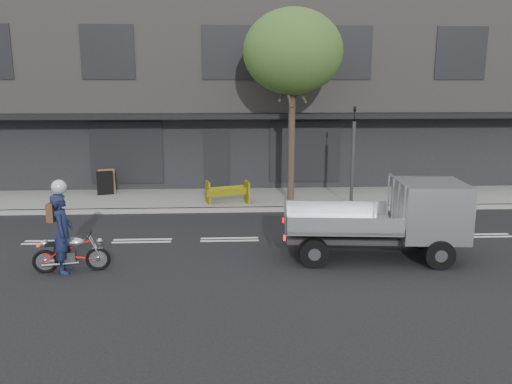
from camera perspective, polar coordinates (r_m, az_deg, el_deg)
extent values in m
plane|color=black|center=(13.90, -3.04, -5.45)|extent=(80.00, 80.00, 0.00)
cube|color=gray|center=(18.42, -3.03, -0.81)|extent=(32.00, 3.20, 0.15)
cube|color=gray|center=(16.86, -3.03, -2.03)|extent=(32.00, 0.20, 0.15)
cube|color=slate|center=(24.55, -3.12, 11.66)|extent=(26.00, 10.00, 8.00)
cylinder|color=#382B21|center=(17.72, 4.06, 4.98)|extent=(0.24, 0.24, 4.00)
ellipsoid|color=#335821|center=(17.61, 4.23, 15.70)|extent=(3.40, 3.40, 2.89)
cylinder|color=#2D2D30|center=(17.32, 10.97, 2.96)|extent=(0.12, 0.12, 3.00)
imported|color=black|center=(17.13, 11.20, 8.74)|extent=(0.08, 0.10, 0.50)
torus|color=black|center=(12.39, -22.96, -7.34)|extent=(0.57, 0.14, 0.56)
torus|color=black|center=(12.15, -17.60, -7.30)|extent=(0.57, 0.14, 0.56)
cube|color=#2D2D30|center=(12.24, -20.54, -6.94)|extent=(0.31, 0.23, 0.23)
ellipsoid|color=silver|center=(12.11, -20.04, -5.41)|extent=(0.48, 0.31, 0.23)
cube|color=black|center=(12.20, -21.89, -5.51)|extent=(0.47, 0.24, 0.07)
cylinder|color=black|center=(12.00, -18.50, -4.65)|extent=(0.08, 0.50, 0.03)
imported|color=#171F40|center=(12.11, -21.21, -4.41)|extent=(0.51, 0.71, 1.84)
cylinder|color=black|center=(11.83, 6.66, -6.93)|extent=(0.71, 0.31, 0.69)
cylinder|color=black|center=(13.30, 6.15, -4.77)|extent=(0.71, 0.31, 0.69)
cylinder|color=black|center=(12.41, 20.24, -6.71)|extent=(0.71, 0.31, 0.69)
cylinder|color=black|center=(13.81, 18.29, -4.68)|extent=(0.71, 0.31, 0.69)
cube|color=#2D2D30|center=(12.71, 12.97, -5.09)|extent=(4.24, 1.27, 0.13)
cube|color=#A3A2A7|center=(12.86, 19.29, -1.91)|extent=(1.68, 1.76, 1.36)
cube|color=black|center=(12.78, 19.41, -0.21)|extent=(1.49, 1.65, 0.50)
cube|color=silver|center=(12.49, 9.56, -3.64)|extent=(2.87, 2.00, 0.09)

